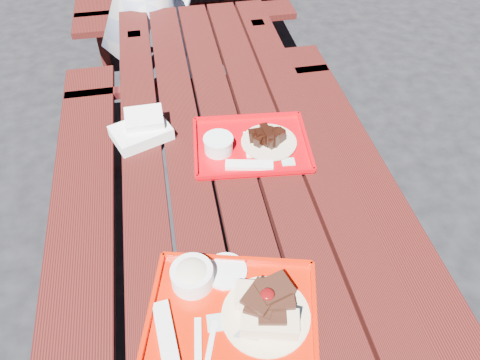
{
  "coord_description": "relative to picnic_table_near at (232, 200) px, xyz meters",
  "views": [
    {
      "loc": [
        -0.19,
        -1.14,
        1.85
      ],
      "look_at": [
        0.0,
        -0.15,
        0.82
      ],
      "focal_mm": 35.0,
      "sensor_mm": 36.0,
      "label": 1
    }
  ],
  "objects": [
    {
      "name": "ground",
      "position": [
        0.0,
        0.0,
        -0.56
      ],
      "size": [
        60.0,
        60.0,
        0.0
      ],
      "primitive_type": "plane",
      "color": "black",
      "rests_on": "ground"
    },
    {
      "name": "picnic_table_near",
      "position": [
        0.0,
        0.0,
        0.0
      ],
      "size": [
        1.41,
        2.4,
        0.75
      ],
      "color": "#3F120C",
      "rests_on": "ground"
    },
    {
      "name": "near_tray",
      "position": [
        -0.09,
        -0.54,
        0.22
      ],
      "size": [
        0.49,
        0.43,
        0.13
      ],
      "color": "red",
      "rests_on": "picnic_table_near"
    },
    {
      "name": "far_tray",
      "position": [
        0.07,
        0.06,
        0.21
      ],
      "size": [
        0.43,
        0.35,
        0.07
      ],
      "color": "#C6000A",
      "rests_on": "picnic_table_near"
    },
    {
      "name": "white_cloth",
      "position": [
        -0.29,
        0.2,
        0.22
      ],
      "size": [
        0.23,
        0.2,
        0.08
      ],
      "color": "white",
      "rests_on": "picnic_table_near"
    }
  ]
}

